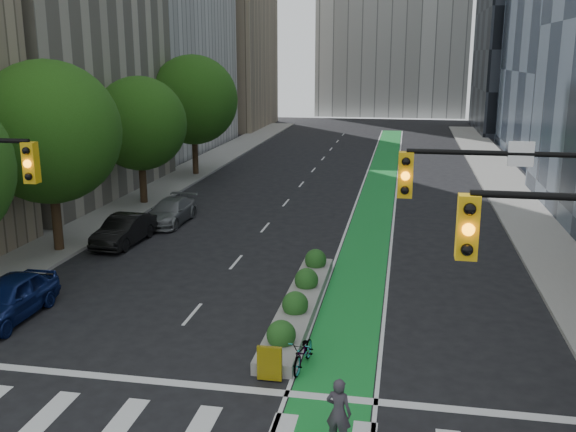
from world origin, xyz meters
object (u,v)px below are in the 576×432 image
at_px(cyclist, 339,412).
at_px(parked_car_left_near, 8,298).
at_px(bicycle, 303,352).
at_px(median_planter, 300,301).
at_px(parked_car_left_far, 170,211).
at_px(parked_car_left_mid, 124,230).

distance_m(cyclist, parked_car_left_near, 13.16).
bearing_deg(bicycle, parked_car_left_near, 177.72).
xyz_separation_m(bicycle, cyclist, (1.41, -3.68, 0.38)).
distance_m(median_planter, cyclist, 8.24).
bearing_deg(cyclist, parked_car_left_far, -44.43).
relative_size(parked_car_left_mid, parked_car_left_far, 0.95).
xyz_separation_m(median_planter, parked_car_left_mid, (-9.74, 6.70, 0.33)).
relative_size(cyclist, parked_car_left_far, 0.38).
relative_size(median_planter, parked_car_left_mid, 2.39).
xyz_separation_m(cyclist, parked_car_left_mid, (-11.95, 14.63, -0.15)).
distance_m(median_planter, parked_car_left_near, 10.15).
bearing_deg(parked_car_left_near, parked_car_left_far, 86.23).
relative_size(median_planter, parked_car_left_near, 2.30).
bearing_deg(parked_car_left_near, parked_car_left_mid, 89.37).
bearing_deg(parked_car_left_mid, cyclist, -47.15).
height_order(parked_car_left_mid, parked_car_left_far, parked_car_left_mid).
distance_m(parked_car_left_mid, parked_car_left_far, 4.30).
relative_size(bicycle, parked_car_left_near, 0.40).
xyz_separation_m(parked_car_left_mid, parked_car_left_far, (0.77, 4.23, -0.05)).
bearing_deg(bicycle, cyclist, -62.30).
xyz_separation_m(bicycle, parked_car_left_mid, (-10.54, 10.94, 0.24)).
height_order(bicycle, cyclist, cyclist).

